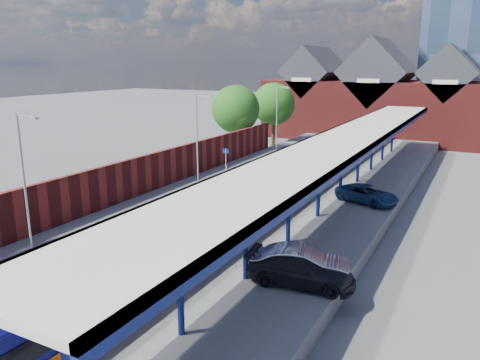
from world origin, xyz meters
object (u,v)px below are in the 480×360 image
at_px(parked_car_silver, 300,263).
at_px(parked_car_blue, 367,194).
at_px(train, 309,168).
at_px(lamp_post_d, 278,114).
at_px(lamp_post_c, 198,133).
at_px(lamp_post_b, 25,173).
at_px(platform_sign, 226,158).
at_px(parked_car_dark, 301,270).

xyz_separation_m(parked_car_silver, parked_car_blue, (-0.09, 13.20, -0.12)).
relative_size(train, lamp_post_d, 9.41).
bearing_deg(lamp_post_d, lamp_post_c, -90.00).
relative_size(train, lamp_post_c, 9.41).
distance_m(lamp_post_b, platform_sign, 18.20).
bearing_deg(train, parked_car_dark, -71.48).
height_order(lamp_post_b, parked_car_dark, lamp_post_b).
distance_m(lamp_post_c, parked_car_blue, 13.86).
height_order(parked_car_silver, parked_car_dark, parked_car_silver).
relative_size(lamp_post_c, parked_car_blue, 1.61).
xyz_separation_m(train, platform_sign, (-6.49, -2.16, 0.57)).
height_order(lamp_post_b, lamp_post_c, same).
height_order(lamp_post_c, platform_sign, lamp_post_c).
xyz_separation_m(lamp_post_b, parked_car_dark, (13.75, 2.58, -3.31)).
xyz_separation_m(lamp_post_c, parked_car_dark, (13.75, -13.42, -3.31)).
bearing_deg(parked_car_dark, train, 12.45).
distance_m(lamp_post_c, parked_car_silver, 18.98).
bearing_deg(platform_sign, lamp_post_b, -94.33).
xyz_separation_m(parked_car_silver, parked_car_dark, (0.22, -0.52, -0.05)).
bearing_deg(lamp_post_b, lamp_post_d, 90.00).
relative_size(platform_sign, parked_car_dark, 0.53).
distance_m(lamp_post_b, lamp_post_c, 16.00).
bearing_deg(train, lamp_post_c, -152.09).
relative_size(parked_car_silver, parked_car_blue, 1.01).
distance_m(lamp_post_b, lamp_post_d, 32.00).
xyz_separation_m(lamp_post_d, parked_car_dark, (13.75, -29.42, -3.31)).
xyz_separation_m(platform_sign, parked_car_silver, (12.16, -14.90, -0.96)).
xyz_separation_m(lamp_post_d, parked_car_silver, (13.53, -28.90, -3.27)).
bearing_deg(train, lamp_post_d, 123.57).
height_order(platform_sign, parked_car_dark, platform_sign).
relative_size(lamp_post_d, parked_car_dark, 1.49).
relative_size(lamp_post_c, platform_sign, 2.80).
bearing_deg(train, lamp_post_b, -111.29).
relative_size(lamp_post_c, lamp_post_d, 1.00).
bearing_deg(lamp_post_d, parked_car_blue, -49.45).
bearing_deg(parked_car_blue, train, 76.13).
relative_size(lamp_post_b, parked_car_silver, 1.59).
bearing_deg(lamp_post_c, train, 27.91).
xyz_separation_m(lamp_post_c, parked_car_blue, (13.44, 0.30, -3.39)).
distance_m(train, parked_car_blue, 6.81).
bearing_deg(parked_car_silver, lamp_post_c, 29.21).
height_order(train, parked_car_dark, train).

